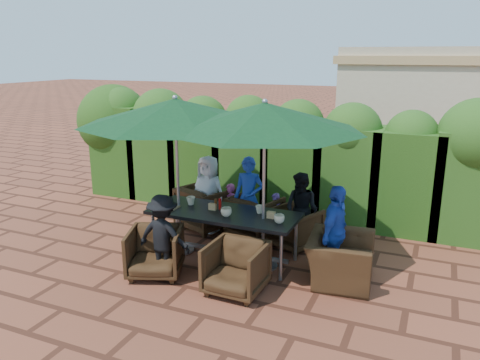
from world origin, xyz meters
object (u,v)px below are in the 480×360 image
at_px(chair_far_left, 206,205).
at_px(chair_near_left, 155,250).
at_px(chair_end_right, 341,252).
at_px(chair_far_mid, 255,214).
at_px(chair_far_right, 295,225).
at_px(dining_table, 224,216).
at_px(umbrella_left, 175,112).
at_px(umbrella_right, 265,117).
at_px(chair_near_right, 236,266).

distance_m(chair_far_left, chair_near_left, 1.94).
distance_m(chair_far_left, chair_end_right, 2.84).
distance_m(chair_far_mid, chair_far_right, 0.78).
height_order(chair_far_right, chair_end_right, chair_end_right).
relative_size(dining_table, chair_far_left, 2.65).
height_order(umbrella_left, chair_near_left, umbrella_left).
relative_size(chair_far_mid, chair_end_right, 0.80).
relative_size(chair_far_right, chair_end_right, 0.73).
xyz_separation_m(chair_far_left, chair_far_right, (1.70, -0.17, -0.07)).
bearing_deg(umbrella_left, chair_near_left, -82.62).
relative_size(dining_table, chair_far_mid, 2.88).
distance_m(umbrella_right, chair_near_right, 2.03).
distance_m(chair_far_left, chair_far_right, 1.71).
distance_m(chair_far_right, chair_near_left, 2.32).
xyz_separation_m(umbrella_left, chair_far_mid, (0.87, 1.05, -1.82)).
bearing_deg(dining_table, umbrella_right, -3.43).
xyz_separation_m(umbrella_left, chair_far_left, (-0.08, 1.06, -1.79)).
bearing_deg(umbrella_left, dining_table, 1.53).
bearing_deg(chair_far_left, chair_far_right, -164.90).
distance_m(chair_far_mid, chair_end_right, 1.99).
height_order(umbrella_left, chair_near_right, umbrella_left).
height_order(chair_near_left, chair_near_right, chair_near_left).
bearing_deg(umbrella_left, chair_far_left, 94.11).
xyz_separation_m(chair_far_right, chair_near_right, (-0.26, -1.77, 0.01)).
distance_m(chair_near_left, chair_near_right, 1.25).
relative_size(umbrella_right, chair_far_left, 3.24).
height_order(dining_table, chair_far_right, dining_table).
xyz_separation_m(umbrella_left, chair_end_right, (2.55, -0.02, -1.78)).
relative_size(umbrella_right, chair_near_left, 3.70).
bearing_deg(umbrella_right, chair_far_right, 77.04).
relative_size(umbrella_right, chair_near_right, 3.72).
bearing_deg(chair_far_left, chair_near_left, 116.54).
distance_m(chair_far_left, chair_near_right, 2.42).
bearing_deg(chair_far_mid, chair_end_right, 163.94).
bearing_deg(dining_table, chair_near_right, -56.40).
bearing_deg(chair_far_left, chair_near_right, 147.52).
height_order(chair_far_right, chair_near_right, chair_near_right).
distance_m(umbrella_right, chair_end_right, 2.11).
relative_size(umbrella_right, chair_end_right, 2.82).
height_order(dining_table, chair_far_left, chair_far_left).
bearing_deg(dining_table, chair_near_left, -126.13).
bearing_deg(chair_near_left, chair_end_right, -2.00).
xyz_separation_m(chair_far_left, chair_near_left, (0.19, -1.93, -0.05)).
bearing_deg(chair_near_left, chair_far_right, 28.01).
height_order(dining_table, umbrella_left, umbrella_left).
distance_m(dining_table, chair_end_right, 1.80).
relative_size(umbrella_left, chair_near_right, 3.87).
height_order(dining_table, umbrella_right, umbrella_right).
xyz_separation_m(dining_table, chair_end_right, (1.78, -0.04, -0.24)).
bearing_deg(chair_far_right, dining_table, 68.89).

